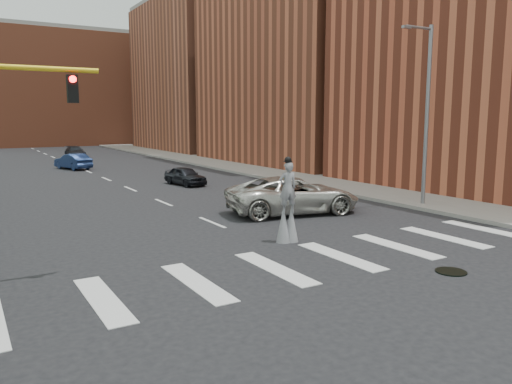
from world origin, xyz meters
name	(u,v)px	position (x,y,z in m)	size (l,w,h in m)	color
ground_plane	(329,270)	(0.00, 0.00, 0.00)	(160.00, 160.00, 0.00)	black
sidewalk_right	(257,170)	(12.50, 25.00, 0.09)	(5.00, 90.00, 0.18)	gray
manhole	(451,272)	(3.00, -2.00, 0.02)	(0.90, 0.90, 0.04)	black
building_mid	(313,42)	(22.00, 30.00, 12.00)	(16.00, 22.00, 24.00)	#9E4D31
building_far	(210,78)	(22.00, 54.00, 10.00)	(16.00, 22.00, 20.00)	#9A5239
building_backdrop	(60,90)	(6.00, 78.00, 9.00)	(26.00, 14.00, 18.00)	#9E4D31
streetlight	(426,110)	(10.90, 6.00, 4.90)	(2.05, 0.20, 9.00)	slate
stilt_performer	(287,207)	(0.89, 3.50, 1.29)	(0.84, 0.57, 3.15)	#311E13
suv_crossing	(293,195)	(4.27, 7.96, 0.88)	(2.93, 6.35, 1.76)	beige
car_near	(185,176)	(3.77, 19.95, 0.62)	(1.47, 3.65, 1.24)	black
car_mid	(73,161)	(-0.68, 34.68, 0.69)	(1.46, 4.18, 1.38)	navy
car_far	(75,152)	(2.21, 48.79, 0.61)	(1.72, 4.23, 1.23)	black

